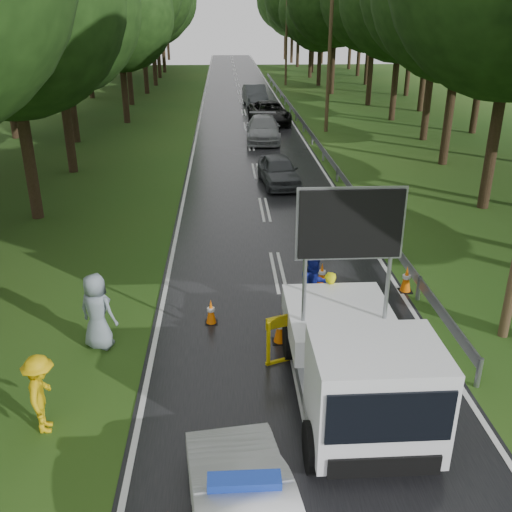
{
  "coord_description": "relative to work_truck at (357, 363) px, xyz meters",
  "views": [
    {
      "loc": [
        -1.56,
        -9.8,
        7.37
      ],
      "look_at": [
        -0.78,
        4.29,
        1.3
      ],
      "focal_mm": 40.0,
      "sensor_mm": 36.0,
      "label": 1
    }
  ],
  "objects": [
    {
      "name": "officer",
      "position": [
        -0.01,
        3.15,
        -0.34
      ],
      "size": [
        0.69,
        0.59,
        1.61
      ],
      "primitive_type": "imported",
      "rotation": [
        0.0,
        0.0,
        3.57
      ],
      "color": "#F6F30D",
      "rests_on": "ground"
    },
    {
      "name": "road",
      "position": [
        -0.9,
        30.66,
        -1.13
      ],
      "size": [
        7.0,
        140.0,
        0.02
      ],
      "primitive_type": "cube",
      "color": "black",
      "rests_on": "ground"
    },
    {
      "name": "cone_far",
      "position": [
        0.27,
        5.66,
        -0.79
      ],
      "size": [
        0.35,
        0.35,
        0.73
      ],
      "color": "black",
      "rests_on": "ground"
    },
    {
      "name": "work_truck",
      "position": [
        0.0,
        0.0,
        0.0
      ],
      "size": [
        2.39,
        5.29,
        4.21
      ],
      "rotation": [
        0.0,
        0.0,
        0.0
      ],
      "color": "gray",
      "rests_on": "ground"
    },
    {
      "name": "ground",
      "position": [
        -0.9,
        0.66,
        -1.14
      ],
      "size": [
        160.0,
        160.0,
        0.0
      ],
      "primitive_type": "plane",
      "color": "#204C15",
      "rests_on": "ground"
    },
    {
      "name": "queue_car_second",
      "position": [
        -0.07,
        25.96,
        -0.41
      ],
      "size": [
        2.28,
        5.11,
        1.46
      ],
      "primitive_type": "imported",
      "rotation": [
        0.0,
        0.0,
        -0.05
      ],
      "color": "gray",
      "rests_on": "ground"
    },
    {
      "name": "queue_car_third",
      "position": [
        0.78,
        31.96,
        -0.4
      ],
      "size": [
        2.98,
        5.57,
        1.49
      ],
      "primitive_type": "imported",
      "rotation": [
        0.0,
        0.0,
        0.1
      ],
      "color": "black",
      "rests_on": "ground"
    },
    {
      "name": "bystander_right",
      "position": [
        -5.51,
        2.72,
        -0.2
      ],
      "size": [
        1.08,
        0.92,
        1.88
      ],
      "primitive_type": "imported",
      "rotation": [
        0.0,
        0.0,
        2.73
      ],
      "color": "gray",
      "rests_on": "ground"
    },
    {
      "name": "civilian",
      "position": [
        -0.27,
        3.66,
        -0.18
      ],
      "size": [
        1.14,
        1.03,
        1.92
      ],
      "primitive_type": "imported",
      "rotation": [
        0.0,
        0.0,
        0.39
      ],
      "color": "#17239B",
      "rests_on": "ground"
    },
    {
      "name": "queue_car_fourth",
      "position": [
        0.21,
        40.64,
        -0.32
      ],
      "size": [
        2.05,
        5.09,
        1.64
      ],
      "primitive_type": "imported",
      "rotation": [
        0.0,
        0.0,
        0.06
      ],
      "color": "#404448",
      "rests_on": "ground"
    },
    {
      "name": "cone_right",
      "position": [
        2.6,
        5.16,
        -0.76
      ],
      "size": [
        0.37,
        0.37,
        0.79
      ],
      "color": "black",
      "rests_on": "ground"
    },
    {
      "name": "cone_left_mid",
      "position": [
        -2.9,
        3.66,
        -0.81
      ],
      "size": [
        0.32,
        0.32,
        0.68
      ],
      "color": "black",
      "rests_on": "ground"
    },
    {
      "name": "bystander_left",
      "position": [
        -5.97,
        -0.19,
        -0.33
      ],
      "size": [
        0.74,
        1.12,
        1.61
      ],
      "primitive_type": "imported",
      "rotation": [
        0.0,
        0.0,
        1.72
      ],
      "color": "#E3B40C",
      "rests_on": "ground"
    },
    {
      "name": "utility_pole_mid",
      "position": [
        4.3,
        28.66,
        3.92
      ],
      "size": [
        1.4,
        0.24,
        10.0
      ],
      "color": "#4A3C22",
      "rests_on": "ground"
    },
    {
      "name": "guardrail",
      "position": [
        2.8,
        30.33,
        -0.59
      ],
      "size": [
        0.12,
        60.06,
        0.7
      ],
      "color": "gray",
      "rests_on": "ground"
    },
    {
      "name": "utility_pole_far",
      "position": [
        4.3,
        54.66,
        3.92
      ],
      "size": [
        1.4,
        0.24,
        10.0
      ],
      "color": "#4A3C22",
      "rests_on": "ground"
    },
    {
      "name": "cone_center",
      "position": [
        -1.23,
        2.66,
        -0.76
      ],
      "size": [
        0.37,
        0.37,
        0.79
      ],
      "color": "black",
      "rests_on": "ground"
    },
    {
      "name": "queue_car_first",
      "position": [
        -0.01,
        16.26,
        -0.47
      ],
      "size": [
        1.95,
        4.06,
        1.34
      ],
      "primitive_type": "imported",
      "rotation": [
        0.0,
        0.0,
        0.1
      ],
      "color": "#3F4247",
      "rests_on": "ground"
    },
    {
      "name": "barrier",
      "position": [
        -0.26,
        2.18,
        -0.22
      ],
      "size": [
        2.78,
        1.1,
        1.22
      ],
      "rotation": [
        0.0,
        0.0,
        0.36
      ],
      "color": "gold",
      "rests_on": "ground"
    }
  ]
}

